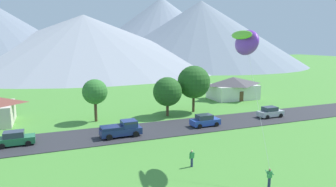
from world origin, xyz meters
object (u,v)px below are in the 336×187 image
tree_center (95,92)px  parked_car_green_east_end (15,139)px  tree_left_of_center (167,92)px  parked_car_blue_mid_west (205,121)px  tree_near_left (194,82)px  kite_flyer_with_kite (246,43)px  parked_car_silver_mid_east (270,112)px  watcher_person (192,158)px  pickup_truck_navy_west_side (122,129)px  house_left_center (233,87)px

tree_center → parked_car_green_east_end: size_ratio=1.54×
tree_left_of_center → parked_car_green_east_end: (-21.79, -6.78, -3.14)m
parked_car_blue_mid_west → parked_car_green_east_end: same height
tree_near_left → parked_car_blue_mid_west: bearing=-106.1°
tree_center → parked_car_blue_mid_west: tree_center is taller
kite_flyer_with_kite → tree_near_left: bearing=76.6°
parked_car_silver_mid_east → watcher_person: 23.80m
tree_near_left → watcher_person: tree_near_left is taller
pickup_truck_navy_west_side → house_left_center: bearing=31.3°
parked_car_green_east_end → pickup_truck_navy_west_side: (12.35, -1.26, 0.19)m
watcher_person → house_left_center: bearing=50.5°
tree_left_of_center → pickup_truck_navy_west_side: 12.74m
parked_car_blue_mid_west → kite_flyer_with_kite: 16.86m
tree_center → pickup_truck_navy_west_side: (1.95, -8.87, -3.50)m
parked_car_green_east_end → kite_flyer_with_kite: (21.95, -13.44, 11.07)m
parked_car_blue_mid_west → kite_flyer_with_kite: (-2.53, -12.46, 11.07)m
tree_center → parked_car_silver_mid_east: size_ratio=1.53×
tree_near_left → house_left_center: bearing=30.8°
house_left_center → tree_left_of_center: tree_left_of_center is taller
house_left_center → parked_car_green_east_end: size_ratio=2.43×
tree_near_left → pickup_truck_navy_west_side: 17.75m
pickup_truck_navy_west_side → kite_flyer_with_kite: size_ratio=0.40×
kite_flyer_with_kite → watcher_person: size_ratio=7.93×
kite_flyer_with_kite → pickup_truck_navy_west_side: bearing=128.2°
house_left_center → tree_left_of_center: (-18.35, -8.87, 1.62)m
tree_center → watcher_person: bearing=-73.3°
parked_car_green_east_end → watcher_person: 21.04m
tree_left_of_center → watcher_person: tree_left_of_center is taller
parked_car_silver_mid_east → watcher_person: (-20.11, -12.73, 0.01)m
parked_car_blue_mid_west → tree_center: bearing=148.6°
tree_near_left → parked_car_blue_mid_west: 10.14m
tree_center → tree_left_of_center: bearing=-4.2°
parked_car_silver_mid_east → kite_flyer_with_kite: (-14.72, -13.20, 11.07)m
house_left_center → watcher_person: size_ratio=6.12×
tree_near_left → tree_left_of_center: (-5.24, -1.07, -1.17)m
watcher_person → pickup_truck_navy_west_side: bearing=109.8°
tree_left_of_center → parked_car_green_east_end: 23.03m
watcher_person → parked_car_silver_mid_east: bearing=32.3°
parked_car_blue_mid_west → parked_car_silver_mid_east: (12.19, 0.74, 0.00)m
tree_left_of_center → parked_car_blue_mid_west: (2.70, -7.76, -3.14)m
tree_near_left → pickup_truck_navy_west_side: tree_near_left is taller
house_left_center → parked_car_silver_mid_east: house_left_center is taller
tree_near_left → parked_car_green_east_end: size_ratio=1.89×
kite_flyer_with_kite → parked_car_blue_mid_west: bearing=78.5°
pickup_truck_navy_west_side → parked_car_silver_mid_east: bearing=2.4°
parked_car_green_east_end → watcher_person: parked_car_green_east_end is taller
tree_near_left → tree_left_of_center: bearing=-168.5°
parked_car_blue_mid_west → watcher_person: size_ratio=2.53×
tree_center → watcher_person: (6.17, -20.58, -3.68)m
parked_car_green_east_end → pickup_truck_navy_west_side: 12.42m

